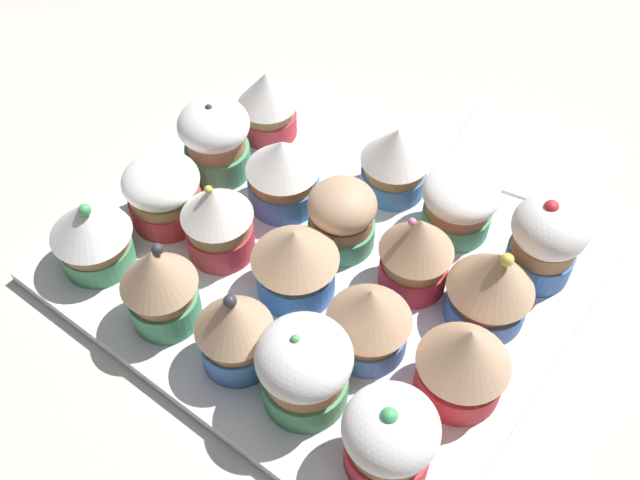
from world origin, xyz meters
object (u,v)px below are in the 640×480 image
(cupcake_3, at_px, (546,239))
(cupcake_8, at_px, (234,329))
(cupcake_0, at_px, (390,437))
(napkin, at_px, (528,156))
(cupcake_11, at_px, (397,160))
(cupcake_13, at_px, (218,220))
(cupcake_1, at_px, (464,360))
(cupcake_6, at_px, (416,251))
(cupcake_12, at_px, (159,284))
(cupcake_10, at_px, (346,219))
(cupcake_7, at_px, (459,203))
(cupcake_14, at_px, (283,172))
(cupcake_16, at_px, (163,192))
(baking_tray, at_px, (320,268))
(cupcake_15, at_px, (91,233))
(cupcake_17, at_px, (216,139))
(cupcake_4, at_px, (304,368))
(cupcake_9, at_px, (294,260))
(cupcake_18, at_px, (267,103))
(cupcake_2, at_px, (492,284))
(cupcake_5, at_px, (369,318))

(cupcake_3, height_order, cupcake_8, cupcake_3)
(cupcake_0, xyz_separation_m, napkin, (0.33, 0.06, -0.04))
(cupcake_0, relative_size, cupcake_3, 0.91)
(napkin, bearing_deg, cupcake_11, 148.80)
(cupcake_3, xyz_separation_m, cupcake_13, (-0.14, 0.22, -0.00))
(cupcake_1, distance_m, cupcake_6, 0.10)
(cupcake_12, xyz_separation_m, napkin, (0.34, -0.14, -0.05))
(cupcake_10, relative_size, cupcake_12, 0.78)
(cupcake_7, xyz_separation_m, cupcake_14, (-0.06, 0.13, 0.00))
(cupcake_8, height_order, cupcake_16, cupcake_8)
(baking_tray, distance_m, cupcake_3, 0.18)
(cupcake_3, relative_size, cupcake_15, 1.15)
(cupcake_8, xyz_separation_m, cupcake_17, (0.14, 0.14, -0.00))
(cupcake_8, bearing_deg, cupcake_1, -61.72)
(cupcake_7, height_order, cupcake_13, cupcake_13)
(cupcake_7, bearing_deg, cupcake_17, 108.67)
(cupcake_1, bearing_deg, cupcake_13, 91.74)
(cupcake_4, bearing_deg, cupcake_14, 43.46)
(cupcake_9, relative_size, cupcake_12, 0.84)
(cupcake_7, relative_size, cupcake_12, 0.77)
(cupcake_11, height_order, cupcake_14, same)
(baking_tray, relative_size, cupcake_14, 5.55)
(cupcake_12, xyz_separation_m, cupcake_18, (0.21, 0.07, -0.01))
(baking_tray, xyz_separation_m, cupcake_11, (0.11, -0.00, 0.04))
(cupcake_17, bearing_deg, cupcake_11, -61.64)
(cupcake_9, xyz_separation_m, cupcake_14, (0.07, 0.07, -0.00))
(cupcake_9, height_order, cupcake_12, cupcake_12)
(cupcake_9, distance_m, cupcake_12, 0.10)
(cupcake_1, relative_size, cupcake_2, 0.95)
(cupcake_3, relative_size, cupcake_13, 1.08)
(cupcake_6, height_order, cupcake_17, cupcake_6)
(cupcake_6, distance_m, cupcake_13, 0.16)
(cupcake_12, bearing_deg, cupcake_11, -16.53)
(baking_tray, relative_size, cupcake_18, 5.62)
(cupcake_1, xyz_separation_m, cupcake_11, (0.14, 0.14, -0.00))
(cupcake_11, bearing_deg, cupcake_10, -178.31)
(cupcake_5, xyz_separation_m, cupcake_9, (0.01, 0.08, 0.00))
(cupcake_0, bearing_deg, cupcake_13, 71.78)
(cupcake_13, bearing_deg, cupcake_16, 90.64)
(cupcake_14, height_order, cupcake_18, same)
(cupcake_4, bearing_deg, cupcake_6, -2.75)
(cupcake_5, distance_m, cupcake_12, 0.15)
(cupcake_8, relative_size, cupcake_14, 1.11)
(cupcake_0, distance_m, cupcake_18, 0.34)
(cupcake_11, distance_m, cupcake_14, 0.10)
(cupcake_11, distance_m, cupcake_17, 0.16)
(cupcake_16, distance_m, cupcake_17, 0.07)
(cupcake_2, bearing_deg, cupcake_1, -166.60)
(cupcake_7, relative_size, cupcake_15, 0.90)
(cupcake_2, height_order, cupcake_6, same)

